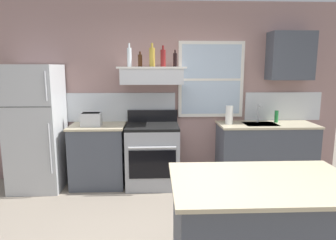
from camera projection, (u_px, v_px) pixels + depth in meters
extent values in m
cube|color=gray|center=(168.00, 93.00, 4.69)|extent=(5.40, 0.06, 2.70)
cube|color=silver|center=(94.00, 107.00, 4.64)|extent=(2.50, 0.02, 0.44)
cube|color=silver|center=(283.00, 106.00, 4.76)|extent=(1.20, 0.02, 0.44)
cube|color=white|center=(211.00, 80.00, 4.63)|extent=(1.00, 0.04, 1.15)
cube|color=silver|center=(211.00, 80.00, 4.62)|extent=(0.90, 0.01, 1.05)
cube|color=white|center=(211.00, 80.00, 4.61)|extent=(0.90, 0.02, 0.04)
cube|color=#B7BABC|center=(36.00, 128.00, 4.31)|extent=(0.70, 0.68, 1.78)
cube|color=#333333|center=(24.00, 107.00, 3.91)|extent=(0.69, 0.00, 0.01)
cylinder|color=#A5A8AD|center=(50.00, 149.00, 4.00)|extent=(0.02, 0.02, 0.68)
cylinder|color=#A5A8AD|center=(45.00, 86.00, 3.85)|extent=(0.02, 0.02, 0.38)
cube|color=#474C56|center=(99.00, 156.00, 4.48)|extent=(0.76, 0.60, 0.88)
cube|color=#C6B793|center=(97.00, 126.00, 4.40)|extent=(0.79, 0.63, 0.03)
cube|color=silver|center=(91.00, 119.00, 4.31)|extent=(0.28, 0.20, 0.19)
cube|color=black|center=(91.00, 113.00, 4.29)|extent=(0.24, 0.16, 0.01)
cube|color=black|center=(81.00, 117.00, 4.30)|extent=(0.02, 0.03, 0.02)
cube|color=#9EA0A5|center=(153.00, 157.00, 4.48)|extent=(0.76, 0.64, 0.87)
cube|color=black|center=(152.00, 126.00, 4.40)|extent=(0.76, 0.64, 0.04)
cube|color=black|center=(152.00, 116.00, 4.66)|extent=(0.76, 0.06, 0.18)
cube|color=black|center=(152.00, 165.00, 4.16)|extent=(0.65, 0.01, 0.40)
cylinder|color=silver|center=(152.00, 148.00, 4.08)|extent=(0.65, 0.03, 0.03)
cube|color=silver|center=(152.00, 76.00, 4.37)|extent=(0.88, 0.48, 0.22)
cube|color=#262628|center=(152.00, 83.00, 4.16)|extent=(0.75, 0.02, 0.04)
cube|color=white|center=(152.00, 68.00, 4.35)|extent=(0.96, 0.52, 0.02)
cylinder|color=silver|center=(129.00, 57.00, 4.33)|extent=(0.06, 0.06, 0.26)
cylinder|color=silver|center=(129.00, 46.00, 4.30)|extent=(0.03, 0.03, 0.07)
cylinder|color=#381E0F|center=(140.00, 61.00, 4.34)|extent=(0.06, 0.06, 0.17)
cylinder|color=#381E0F|center=(140.00, 53.00, 4.32)|extent=(0.03, 0.03, 0.04)
cylinder|color=#B29333|center=(152.00, 57.00, 4.33)|extent=(0.08, 0.08, 0.26)
cylinder|color=#B29333|center=(152.00, 46.00, 4.30)|extent=(0.03, 0.03, 0.07)
cylinder|color=maroon|center=(163.00, 58.00, 4.27)|extent=(0.07, 0.07, 0.23)
cylinder|color=maroon|center=(163.00, 48.00, 4.25)|extent=(0.03, 0.03, 0.06)
cylinder|color=black|center=(175.00, 60.00, 4.38)|extent=(0.06, 0.06, 0.19)
cylinder|color=black|center=(175.00, 51.00, 4.36)|extent=(0.02, 0.02, 0.05)
cube|color=#474C56|center=(265.00, 154.00, 4.59)|extent=(1.40, 0.60, 0.88)
cube|color=#C6B793|center=(267.00, 125.00, 4.51)|extent=(1.43, 0.63, 0.03)
cube|color=#B7BABC|center=(261.00, 124.00, 4.48)|extent=(0.48, 0.36, 0.01)
cylinder|color=silver|center=(258.00, 113.00, 4.59)|extent=(0.03, 0.03, 0.28)
cylinder|color=silver|center=(260.00, 106.00, 4.49)|extent=(0.02, 0.16, 0.02)
cylinder|color=white|center=(229.00, 115.00, 4.46)|extent=(0.11, 0.11, 0.27)
cylinder|color=#268C3F|center=(276.00, 116.00, 4.59)|extent=(0.06, 0.06, 0.18)
cube|color=#474C56|center=(261.00, 238.00, 2.35)|extent=(1.32, 0.82, 0.88)
cube|color=#C6B793|center=(265.00, 182.00, 2.27)|extent=(1.40, 0.90, 0.03)
cube|color=#474C56|center=(290.00, 56.00, 4.48)|extent=(0.64, 0.32, 0.70)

